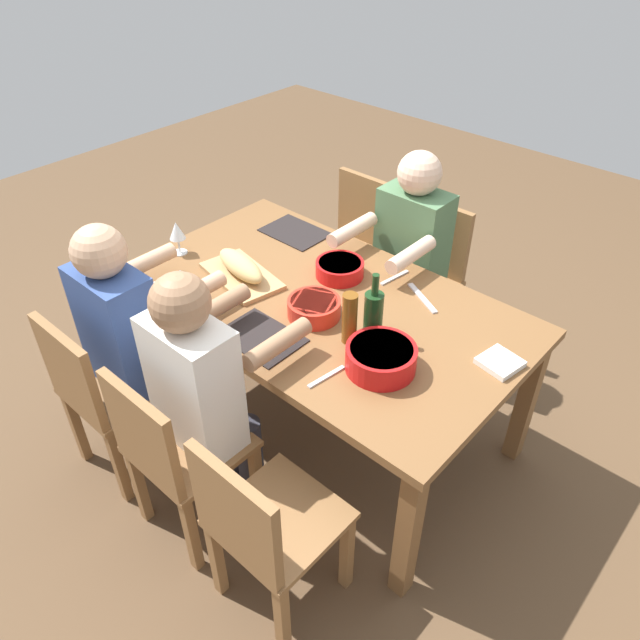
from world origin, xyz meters
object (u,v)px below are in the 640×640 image
at_px(chair_far_left, 262,526).
at_px(chair_near_center, 423,272).
at_px(cutting_board, 242,276).
at_px(wine_glass, 177,232).
at_px(serving_bowl_fruit, 314,307).
at_px(chair_far_right, 101,390).
at_px(napkin_stack, 500,362).
at_px(chair_near_right, 354,241).
at_px(wine_bottle, 373,314).
at_px(beer_bottle, 350,318).
at_px(bread_loaf, 241,266).
at_px(diner_far_center, 204,384).
at_px(diner_near_center, 407,251).
at_px(chair_far_center, 172,450).
at_px(dining_table, 320,314).
at_px(serving_bowl_salad, 340,268).
at_px(diner_far_right, 129,330).
at_px(serving_bowl_pasta, 381,357).

xyz_separation_m(chair_far_left, chair_near_center, (0.49, -1.66, 0.00)).
distance_m(cutting_board, wine_glass, 0.40).
bearing_deg(serving_bowl_fruit, chair_far_right, 53.32).
height_order(chair_near_center, napkin_stack, chair_near_center).
relative_size(chair_near_right, wine_bottle, 2.93).
bearing_deg(serving_bowl_fruit, wine_glass, 4.43).
bearing_deg(beer_bottle, bread_loaf, -1.68).
height_order(diner_far_center, wine_glass, diner_far_center).
bearing_deg(wine_bottle, beer_bottle, 60.05).
relative_size(cutting_board, wine_bottle, 1.38).
distance_m(serving_bowl_fruit, cutting_board, 0.44).
bearing_deg(diner_near_center, diner_far_center, 90.00).
bearing_deg(diner_far_center, beer_bottle, -117.56).
xyz_separation_m(chair_far_center, cutting_board, (0.38, -0.72, 0.27)).
bearing_deg(dining_table, serving_bowl_salad, -73.32).
height_order(chair_near_right, diner_far_right, diner_far_right).
bearing_deg(wine_bottle, chair_far_left, 101.99).
height_order(chair_far_left, serving_bowl_pasta, chair_far_left).
xyz_separation_m(chair_far_center, diner_near_center, (-0.00, -1.48, 0.21)).
bearing_deg(chair_far_center, chair_far_right, 0.00).
distance_m(beer_bottle, napkin_stack, 0.59).
relative_size(chair_far_center, chair_far_right, 1.00).
xyz_separation_m(serving_bowl_fruit, beer_bottle, (-0.21, 0.03, 0.07)).
bearing_deg(chair_far_left, napkin_stack, -107.07).
bearing_deg(napkin_stack, chair_far_left, 72.93).
xyz_separation_m(chair_near_center, serving_bowl_fruit, (-0.06, 0.93, 0.30)).
bearing_deg(bread_loaf, serving_bowl_fruit, -178.67).
xyz_separation_m(diner_far_center, diner_near_center, (0.00, -1.30, 0.00)).
relative_size(diner_near_center, wine_glass, 7.23).
relative_size(diner_near_center, beer_bottle, 5.45).
relative_size(serving_bowl_salad, beer_bottle, 1.00).
xyz_separation_m(diner_far_right, bread_loaf, (-0.11, -0.54, 0.11)).
height_order(serving_bowl_fruit, wine_bottle, wine_bottle).
bearing_deg(diner_far_center, serving_bowl_fruit, -96.02).
relative_size(chair_far_right, beer_bottle, 3.86).
xyz_separation_m(beer_bottle, wine_glass, (1.03, 0.03, 0.01)).
bearing_deg(napkin_stack, serving_bowl_fruit, 18.27).
height_order(chair_far_center, wine_bottle, wine_bottle).
bearing_deg(chair_far_left, wine_glass, -28.15).
bearing_deg(chair_far_center, diner_far_right, -20.66).
bearing_deg(wine_bottle, diner_far_center, 62.09).
relative_size(chair_far_center, wine_bottle, 2.93).
height_order(serving_bowl_salad, napkin_stack, serving_bowl_salad).
bearing_deg(diner_far_right, chair_far_left, 169.32).
bearing_deg(chair_far_center, wine_bottle, -112.10).
xyz_separation_m(serving_bowl_salad, wine_bottle, (-0.38, 0.24, 0.07)).
bearing_deg(napkin_stack, serving_bowl_salad, -4.11).
relative_size(diner_far_right, wine_bottle, 4.14).
xyz_separation_m(serving_bowl_pasta, wine_bottle, (0.14, -0.13, 0.05)).
distance_m(dining_table, wine_bottle, 0.37).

